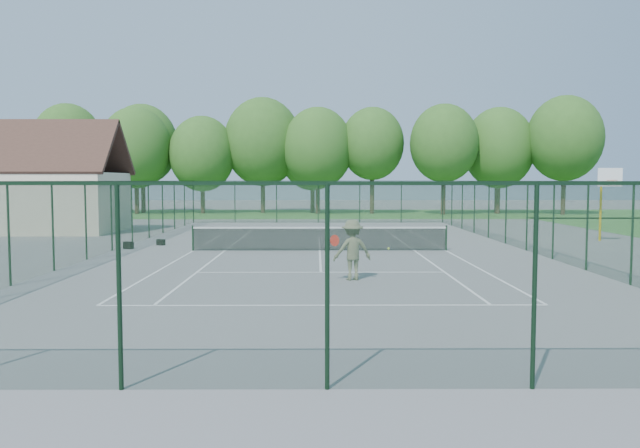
{
  "coord_description": "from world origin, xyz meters",
  "views": [
    {
      "loc": [
        -0.16,
        -26.9,
        3.04
      ],
      "look_at": [
        0.0,
        -2.0,
        1.3
      ],
      "focal_mm": 35.0,
      "sensor_mm": 36.0,
      "label": 1
    }
  ],
  "objects": [
    {
      "name": "court_lines",
      "position": [
        0.0,
        0.0,
        0.0
      ],
      "size": [
        11.05,
        23.85,
        0.01
      ],
      "color": "white",
      "rests_on": "ground"
    },
    {
      "name": "grass_far",
      "position": [
        0.0,
        30.0,
        0.01
      ],
      "size": [
        80.0,
        16.0,
        0.01
      ],
      "primitive_type": "cube",
      "color": "#408733",
      "rests_on": "ground"
    },
    {
      "name": "ground",
      "position": [
        0.0,
        0.0,
        0.0
      ],
      "size": [
        140.0,
        140.0,
        0.0
      ],
      "primitive_type": "plane",
      "color": "gray",
      "rests_on": "ground"
    },
    {
      "name": "tennis_net",
      "position": [
        0.0,
        0.0,
        0.58
      ],
      "size": [
        11.08,
        0.08,
        1.1
      ],
      "color": "black",
      "rests_on": "ground"
    },
    {
      "name": "utility_building",
      "position": [
        -16.0,
        10.0,
        3.12
      ],
      "size": [
        8.6,
        6.27,
        6.63
      ],
      "color": "beige",
      "rests_on": "ground"
    },
    {
      "name": "tree_line_far",
      "position": [
        0.0,
        30.0,
        5.99
      ],
      "size": [
        39.4,
        6.4,
        9.7
      ],
      "color": "#402D1E",
      "rests_on": "ground"
    },
    {
      "name": "fence_enclosure",
      "position": [
        0.0,
        0.0,
        1.56
      ],
      "size": [
        18.05,
        36.05,
        3.02
      ],
      "color": "#1E3D25",
      "rests_on": "ground"
    },
    {
      "name": "sports_bag_b",
      "position": [
        -7.46,
        2.28,
        0.14
      ],
      "size": [
        0.42,
        0.34,
        0.28
      ],
      "primitive_type": "cube",
      "rotation": [
        0.0,
        0.0,
        -0.38
      ],
      "color": "black",
      "rests_on": "ground"
    },
    {
      "name": "sports_bag_a",
      "position": [
        -8.52,
        0.75,
        0.16
      ],
      "size": [
        0.47,
        0.38,
        0.32
      ],
      "primitive_type": "cube",
      "rotation": [
        0.0,
        0.0,
        -0.39
      ],
      "color": "black",
      "rests_on": "ground"
    },
    {
      "name": "basketball_goal",
      "position": [
        14.15,
        3.78,
        2.57
      ],
      "size": [
        1.2,
        1.43,
        3.65
      ],
      "color": "#E5B507",
      "rests_on": "ground"
    },
    {
      "name": "tennis_player",
      "position": [
        0.95,
        -7.97,
        0.92
      ],
      "size": [
        2.05,
        0.97,
        1.85
      ],
      "color": "#5E6245",
      "rests_on": "ground"
    }
  ]
}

